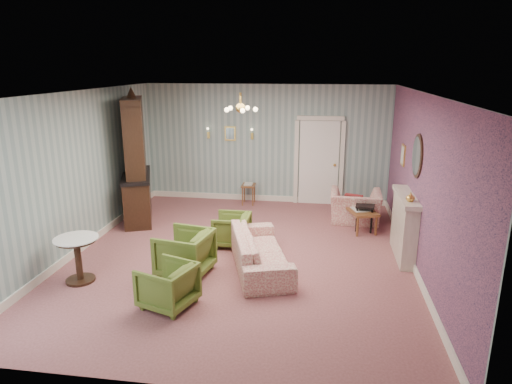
% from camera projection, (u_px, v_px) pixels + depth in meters
% --- Properties ---
extents(floor, '(7.00, 7.00, 0.00)m').
position_uv_depth(floor, '(242.00, 256.00, 8.18)').
color(floor, '#995959').
rests_on(floor, ground).
extents(ceiling, '(7.00, 7.00, 0.00)m').
position_uv_depth(ceiling, '(240.00, 93.00, 7.39)').
color(ceiling, white).
rests_on(ceiling, ground).
extents(wall_back, '(6.00, 0.00, 6.00)m').
position_uv_depth(wall_back, '(266.00, 144.00, 11.11)').
color(wall_back, gray).
rests_on(wall_back, ground).
extents(wall_front, '(6.00, 0.00, 6.00)m').
position_uv_depth(wall_front, '(178.00, 263.00, 4.45)').
color(wall_front, gray).
rests_on(wall_front, ground).
extents(wall_left, '(0.00, 7.00, 7.00)m').
position_uv_depth(wall_left, '(79.00, 172.00, 8.20)').
color(wall_left, gray).
rests_on(wall_left, ground).
extents(wall_right, '(0.00, 7.00, 7.00)m').
position_uv_depth(wall_right, '(422.00, 185.00, 7.36)').
color(wall_right, gray).
rests_on(wall_right, ground).
extents(wall_right_floral, '(0.00, 7.00, 7.00)m').
position_uv_depth(wall_right_floral, '(421.00, 185.00, 7.36)').
color(wall_right_floral, '#C3617E').
rests_on(wall_right_floral, ground).
extents(door, '(1.12, 0.12, 2.16)m').
position_uv_depth(door, '(319.00, 161.00, 10.99)').
color(door, white).
rests_on(door, floor).
extents(olive_chair_a, '(0.83, 0.86, 0.71)m').
position_uv_depth(olive_chair_a, '(168.00, 283.00, 6.39)').
color(olive_chair_a, '#596F27').
rests_on(olive_chair_a, floor).
extents(olive_chair_b, '(0.88, 0.92, 0.82)m').
position_uv_depth(olive_chair_b, '(185.00, 250.00, 7.38)').
color(olive_chair_b, '#596F27').
rests_on(olive_chair_b, floor).
extents(olive_chair_c, '(0.62, 0.67, 0.68)m').
position_uv_depth(olive_chair_c, '(232.00, 228.00, 8.59)').
color(olive_chair_c, '#596F27').
rests_on(olive_chair_c, floor).
extents(sofa_chintz, '(1.20, 2.18, 0.82)m').
position_uv_depth(sofa_chintz, '(260.00, 245.00, 7.62)').
color(sofa_chintz, '#AD454B').
rests_on(sofa_chintz, floor).
extents(wingback_chair, '(1.10, 0.74, 0.94)m').
position_uv_depth(wingback_chair, '(356.00, 201.00, 9.82)').
color(wingback_chair, '#AD454B').
rests_on(wingback_chair, floor).
extents(dresser, '(1.16, 1.80, 2.84)m').
position_uv_depth(dresser, '(135.00, 157.00, 9.77)').
color(dresser, black).
rests_on(dresser, floor).
extents(fireplace, '(0.30, 1.40, 1.16)m').
position_uv_depth(fireplace, '(404.00, 226.00, 8.00)').
color(fireplace, beige).
rests_on(fireplace, floor).
extents(mantel_vase, '(0.15, 0.15, 0.15)m').
position_uv_depth(mantel_vase, '(410.00, 197.00, 7.44)').
color(mantel_vase, gold).
rests_on(mantel_vase, fireplace).
extents(oval_mirror, '(0.04, 0.76, 0.84)m').
position_uv_depth(oval_mirror, '(417.00, 156.00, 7.64)').
color(oval_mirror, white).
rests_on(oval_mirror, wall_right).
extents(framed_print, '(0.04, 0.34, 0.42)m').
position_uv_depth(framed_print, '(403.00, 155.00, 8.99)').
color(framed_print, gold).
rests_on(framed_print, wall_right).
extents(coffee_table, '(0.75, 1.00, 0.46)m').
position_uv_depth(coffee_table, '(360.00, 219.00, 9.43)').
color(coffee_table, brown).
rests_on(coffee_table, floor).
extents(side_table_black, '(0.42, 0.42, 0.56)m').
position_uv_depth(side_table_black, '(364.00, 218.00, 9.36)').
color(side_table_black, black).
rests_on(side_table_black, floor).
extents(pedestal_table, '(0.72, 0.72, 0.75)m').
position_uv_depth(pedestal_table, '(78.00, 259.00, 7.12)').
color(pedestal_table, black).
rests_on(pedestal_table, floor).
extents(nesting_table, '(0.33, 0.42, 0.54)m').
position_uv_depth(nesting_table, '(249.00, 193.00, 11.16)').
color(nesting_table, brown).
rests_on(nesting_table, floor).
extents(gilt_mirror_back, '(0.28, 0.06, 0.36)m').
position_uv_depth(gilt_mirror_back, '(230.00, 134.00, 11.13)').
color(gilt_mirror_back, gold).
rests_on(gilt_mirror_back, wall_back).
extents(sconce_left, '(0.16, 0.12, 0.30)m').
position_uv_depth(sconce_left, '(208.00, 133.00, 11.19)').
color(sconce_left, gold).
rests_on(sconce_left, wall_back).
extents(sconce_right, '(0.16, 0.12, 0.30)m').
position_uv_depth(sconce_right, '(252.00, 134.00, 11.04)').
color(sconce_right, gold).
rests_on(sconce_right, wall_back).
extents(chandelier, '(0.56, 0.56, 0.36)m').
position_uv_depth(chandelier, '(241.00, 109.00, 7.46)').
color(chandelier, gold).
rests_on(chandelier, ceiling).
extents(burgundy_cushion, '(0.41, 0.28, 0.39)m').
position_uv_depth(burgundy_cushion, '(354.00, 203.00, 9.68)').
color(burgundy_cushion, maroon).
rests_on(burgundy_cushion, wingback_chair).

